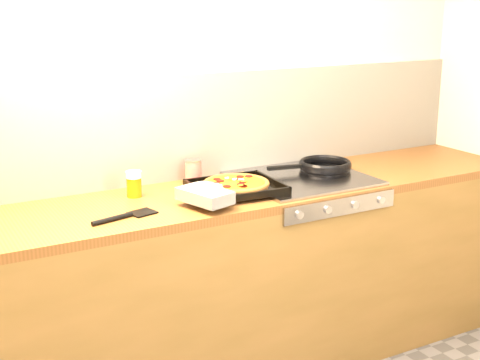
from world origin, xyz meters
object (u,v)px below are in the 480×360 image
pizza_on_tray (227,187)px  frying_pan (324,166)px  juice_glass (134,184)px  tomato_can (193,171)px

pizza_on_tray → frying_pan: bearing=10.9°
pizza_on_tray → frying_pan: size_ratio=1.13×
pizza_on_tray → juice_glass: size_ratio=4.47×
frying_pan → juice_glass: juice_glass is taller
tomato_can → juice_glass: bearing=-166.7°
tomato_can → juice_glass: (-0.32, -0.08, 0.00)m
juice_glass → frying_pan: bearing=-4.9°
pizza_on_tray → juice_glass: juice_glass is taller
juice_glass → tomato_can: bearing=13.3°
pizza_on_tray → tomato_can: tomato_can is taller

